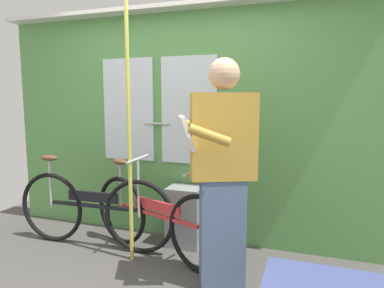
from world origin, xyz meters
TOP-DOWN VIEW (x-y plane):
  - train_door_wall at (-0.01, 1.15)m, footprint 4.04×0.28m
  - bicycle_near_door at (-0.69, 0.60)m, footprint 1.73×0.44m
  - bicycle_leaning_behind at (0.01, 0.60)m, footprint 1.65×0.69m
  - passenger_reading_newspaper at (0.71, 0.30)m, footprint 0.64×0.60m
  - trash_bin_by_wall at (0.17, 0.94)m, footprint 0.34×0.28m
  - handrail_pole at (-0.19, 0.47)m, footprint 0.04×0.04m

SIDE VIEW (x-z plane):
  - trash_bin_by_wall at x=0.17m, z-range 0.00..0.61m
  - bicycle_leaning_behind at x=0.01m, z-range -0.08..0.83m
  - bicycle_near_door at x=-0.69m, z-range -0.08..0.86m
  - passenger_reading_newspaper at x=0.71m, z-range 0.05..1.85m
  - handrail_pole at x=-0.19m, z-range 0.00..2.37m
  - train_door_wall at x=-0.01m, z-range 0.05..2.46m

